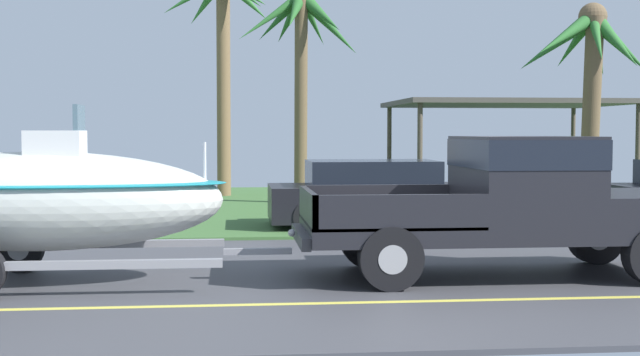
{
  "coord_description": "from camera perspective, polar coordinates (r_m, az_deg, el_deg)",
  "views": [
    {
      "loc": [
        -2.67,
        -11.39,
        1.95
      ],
      "look_at": [
        -1.52,
        -0.04,
        1.34
      ],
      "focal_mm": 47.97,
      "sensor_mm": 36.0,
      "label": 1
    }
  ],
  "objects": [
    {
      "name": "ground",
      "position": [
        20.05,
        1.91,
        -2.54
      ],
      "size": [
        36.0,
        22.0,
        0.11
      ],
      "color": "#424247"
    },
    {
      "name": "palm_tree_mid",
      "position": [
        22.81,
        -1.2,
        9.22
      ],
      "size": [
        3.38,
        3.11,
        5.81
      ],
      "color": "brown",
      "rests_on": "ground"
    },
    {
      "name": "pickup_truck_towing",
      "position": [
        11.9,
        13.21,
        -1.36
      ],
      "size": [
        5.43,
        2.1,
        1.9
      ],
      "color": "black",
      "rests_on": "ground"
    },
    {
      "name": "carport_awning",
      "position": [
        25.92,
        12.21,
        4.75
      ],
      "size": [
        6.58,
        5.01,
        2.87
      ],
      "color": "#4C4238",
      "rests_on": "ground"
    },
    {
      "name": "palm_tree_near_left",
      "position": [
        21.65,
        17.51,
        7.49
      ],
      "size": [
        3.36,
        3.07,
        5.06
      ],
      "color": "brown",
      "rests_on": "ground"
    },
    {
      "name": "palm_tree_near_right",
      "position": [
        26.08,
        -6.46,
        10.26
      ],
      "size": [
        3.46,
        3.22,
        6.87
      ],
      "color": "brown",
      "rests_on": "ground"
    },
    {
      "name": "parked_sedan_far",
      "position": [
        17.36,
        4.02,
        -1.15
      ],
      "size": [
        4.6,
        1.95,
        1.38
      ],
      "color": "black",
      "rests_on": "ground"
    },
    {
      "name": "boat_on_trailer",
      "position": [
        11.54,
        -18.43,
        -1.41
      ],
      "size": [
        5.94,
        2.24,
        2.3
      ],
      "color": "gray",
      "rests_on": "ground"
    }
  ]
}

